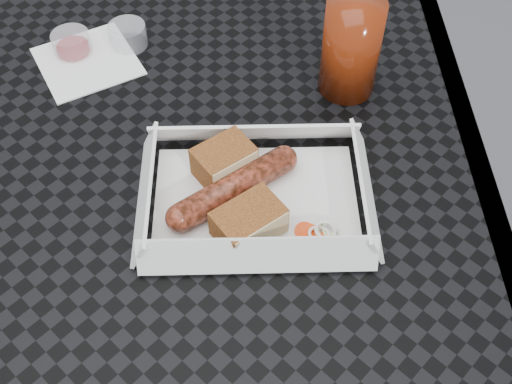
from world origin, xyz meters
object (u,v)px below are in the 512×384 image
patio_table (151,201)px  food_tray (256,201)px  bratwurst (234,188)px  drink_glass (351,48)px

patio_table → food_tray: bearing=-25.0°
patio_table → bratwurst: 0.15m
bratwurst → food_tray: bearing=-11.1°
patio_table → bratwurst: (0.11, -0.06, 0.10)m
drink_glass → bratwurst: bearing=-128.9°
patio_table → drink_glass: (0.25, 0.12, 0.14)m
bratwurst → drink_glass: size_ratio=1.14×
bratwurst → drink_glass: drink_glass is taller
bratwurst → drink_glass: (0.14, 0.18, 0.04)m
bratwurst → drink_glass: bearing=51.1°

